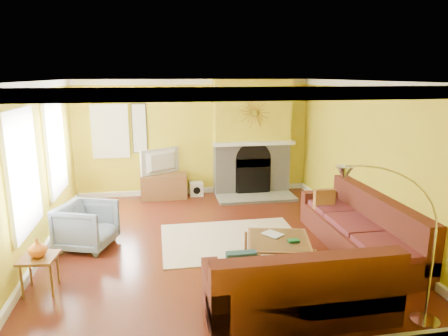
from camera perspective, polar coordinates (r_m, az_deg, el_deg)
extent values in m
cube|color=maroon|center=(6.95, -1.66, -10.64)|extent=(5.50, 6.00, 0.02)
cube|color=white|center=(6.36, -1.82, 12.39)|extent=(5.50, 6.00, 0.02)
cube|color=yellow|center=(9.46, -4.31, 4.35)|extent=(5.50, 0.02, 2.70)
cube|color=yellow|center=(3.70, 4.92, -9.90)|extent=(5.50, 0.02, 2.70)
cube|color=yellow|center=(6.73, -25.69, -0.56)|extent=(0.02, 6.00, 2.70)
cube|color=yellow|center=(7.42, 19.87, 1.14)|extent=(0.02, 6.00, 2.70)
cube|color=white|center=(7.93, -23.05, 2.70)|extent=(0.06, 1.22, 1.72)
cube|color=white|center=(6.13, -26.95, -0.50)|extent=(0.06, 1.22, 1.72)
cube|color=white|center=(9.40, -15.95, 5.05)|extent=(0.82, 0.06, 1.22)
cube|color=white|center=(9.35, -11.99, 5.54)|extent=(0.34, 0.04, 1.14)
cube|color=white|center=(9.27, 4.33, 3.54)|extent=(1.92, 0.22, 0.08)
cube|color=gray|center=(9.26, 4.66, -4.25)|extent=(1.80, 0.70, 0.06)
cube|color=beige|center=(7.02, 1.15, -10.23)|extent=(2.40, 1.80, 0.02)
cube|color=brown|center=(9.33, -8.59, -2.57)|extent=(1.04, 0.47, 0.57)
imported|color=black|center=(9.19, -8.72, 0.90)|extent=(0.94, 0.63, 0.58)
cube|color=white|center=(9.51, -4.00, -2.96)|extent=(0.31, 0.31, 0.31)
imported|color=slate|center=(6.99, -19.00, -7.81)|extent=(1.06, 1.04, 0.76)
imported|color=orange|center=(5.79, -25.10, -10.28)|extent=(0.26, 0.26, 0.25)
imported|color=white|center=(6.25, 6.34, -9.67)|extent=(0.35, 0.37, 0.03)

